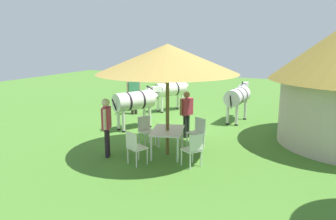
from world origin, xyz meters
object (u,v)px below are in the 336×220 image
(zebra_nearest_camera, at_px, (135,101))
(zebra_toward_hut, at_px, (171,89))
(guest_beside_umbrella, at_px, (187,110))
(guest_behind_table, at_px, (107,122))
(zebra_by_umbrella, at_px, (238,97))
(shade_umbrella, at_px, (167,59))
(patio_dining_table, at_px, (167,133))
(patio_chair_near_hut, at_px, (135,146))
(patio_chair_near_lawn, at_px, (194,148))
(patio_chair_west_end, at_px, (198,131))
(standing_watcher, at_px, (134,91))
(patio_chair_east_end, at_px, (146,128))

(zebra_nearest_camera, xyz_separation_m, zebra_toward_hut, (-3.39, -0.12, -0.04))
(guest_beside_umbrella, relative_size, guest_behind_table, 0.94)
(zebra_by_umbrella, bearing_deg, zebra_nearest_camera, -136.22)
(shade_umbrella, height_order, guest_behind_table, shade_umbrella)
(patio_dining_table, bearing_deg, patio_chair_near_hut, -22.10)
(patio_chair_near_hut, relative_size, zebra_by_umbrella, 0.42)
(patio_chair_near_hut, distance_m, zebra_toward_hut, 6.85)
(zebra_nearest_camera, height_order, zebra_by_umbrella, zebra_nearest_camera)
(guest_beside_umbrella, bearing_deg, patio_dining_table, 30.10)
(patio_chair_near_lawn, xyz_separation_m, guest_behind_table, (0.33, -2.48, 0.49))
(guest_beside_umbrella, bearing_deg, zebra_by_umbrella, -174.09)
(patio_chair_near_hut, bearing_deg, guest_behind_table, -168.54)
(patio_chair_west_end, bearing_deg, zebra_by_umbrella, -67.70)
(zebra_nearest_camera, distance_m, zebra_by_umbrella, 4.12)
(standing_watcher, bearing_deg, guest_beside_umbrella, 100.83)
(standing_watcher, xyz_separation_m, zebra_nearest_camera, (1.99, 1.28, -0.00))
(standing_watcher, relative_size, zebra_nearest_camera, 0.87)
(guest_behind_table, relative_size, zebra_nearest_camera, 0.85)
(guest_behind_table, bearing_deg, standing_watcher, -3.45)
(standing_watcher, bearing_deg, zebra_toward_hut, -175.64)
(zebra_toward_hut, bearing_deg, patio_chair_near_lawn, -29.41)
(zebra_toward_hut, bearing_deg, guest_behind_table, -50.58)
(patio_chair_near_hut, relative_size, patio_chair_west_end, 1.00)
(patio_chair_west_end, xyz_separation_m, guest_beside_umbrella, (-0.76, -0.69, 0.43))
(zebra_nearest_camera, xyz_separation_m, zebra_by_umbrella, (-2.64, 3.16, -0.01))
(patio_dining_table, distance_m, guest_behind_table, 1.75)
(patio_dining_table, distance_m, patio_chair_near_lawn, 1.17)
(shade_umbrella, bearing_deg, patio_chair_near_lawn, 61.30)
(patio_chair_west_end, height_order, standing_watcher, standing_watcher)
(patio_chair_near_lawn, bearing_deg, patio_chair_west_end, 45.76)
(patio_chair_near_lawn, bearing_deg, patio_chair_east_end, 90.16)
(shade_umbrella, distance_m, patio_chair_west_end, 2.52)
(patio_chair_near_hut, relative_size, guest_beside_umbrella, 0.57)
(shade_umbrella, height_order, zebra_nearest_camera, shade_umbrella)
(guest_behind_table, bearing_deg, patio_chair_near_lawn, -109.33)
(shade_umbrella, bearing_deg, zebra_by_umbrella, 169.82)
(patio_chair_west_end, bearing_deg, patio_chair_near_hut, 92.53)
(shade_umbrella, bearing_deg, patio_dining_table, 0.00)
(patio_dining_table, xyz_separation_m, patio_chair_near_lawn, (0.56, 1.02, -0.13))
(patio_chair_near_lawn, height_order, zebra_toward_hut, zebra_toward_hut)
(patio_dining_table, relative_size, guest_beside_umbrella, 0.92)
(patio_chair_east_end, distance_m, zebra_by_umbrella, 4.58)
(patio_chair_near_lawn, bearing_deg, guest_behind_table, 126.22)
(patio_chair_near_lawn, relative_size, standing_watcher, 0.52)
(guest_behind_table, relative_size, zebra_toward_hut, 0.88)
(shade_umbrella, relative_size, standing_watcher, 2.28)
(patio_chair_near_lawn, bearing_deg, zebra_toward_hut, 58.64)
(patio_chair_near_lawn, xyz_separation_m, standing_watcher, (-4.61, -4.62, 0.52))
(patio_chair_near_lawn, xyz_separation_m, guest_beside_umbrella, (-2.36, -1.18, 0.43))
(patio_chair_west_end, relative_size, zebra_nearest_camera, 0.46)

